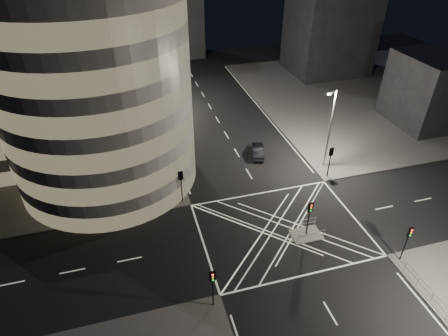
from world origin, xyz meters
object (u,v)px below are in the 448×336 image
object	(u,v)px
traffic_signal_fl	(181,181)
sedan	(258,151)
central_island	(306,235)
street_lamp_left_far	(148,80)
street_lamp_left_near	(166,137)
traffic_signal_nl	(213,282)
traffic_signal_fr	(331,157)
traffic_signal_island	(310,213)
street_lamp_right_far	(330,127)
traffic_signal_nr	(408,238)

from	to	relation	value
traffic_signal_fl	sedan	xyz separation A→B (m)	(11.25, 6.87, -2.22)
central_island	street_lamp_left_far	distance (m)	33.95
street_lamp_left_far	street_lamp_left_near	bearing A→B (deg)	-90.00
traffic_signal_nl	street_lamp_left_near	bearing A→B (deg)	91.94
traffic_signal_fr	sedan	size ratio (longest dim) A/B	0.95
central_island	street_lamp_left_far	bearing A→B (deg)	109.95
traffic_signal_island	sedan	bearing A→B (deg)	88.30
central_island	street_lamp_right_far	size ratio (longest dim) A/B	0.30
street_lamp_left_near	sedan	xyz separation A→B (m)	(11.89, 1.67, -4.85)
traffic_signal_fl	traffic_signal_nl	xyz separation A→B (m)	(0.00, -13.60, 0.00)
traffic_signal_nl	sedan	xyz separation A→B (m)	(11.25, 20.47, -2.22)
traffic_signal_nl	street_lamp_left_far	distance (m)	36.90
traffic_signal_nl	street_lamp_left_near	distance (m)	18.99
street_lamp_right_far	sedan	distance (m)	9.70
traffic_signal_fl	traffic_signal_nr	xyz separation A→B (m)	(17.60, -13.60, 0.00)
street_lamp_left_far	traffic_signal_fr	bearing A→B (deg)	-51.83
traffic_signal_island	traffic_signal_nr	bearing A→B (deg)	-37.93
central_island	traffic_signal_nl	size ratio (longest dim) A/B	0.75
central_island	traffic_signal_fl	xyz separation A→B (m)	(-10.80, 8.30, 2.84)
traffic_signal_nl	traffic_signal_nr	xyz separation A→B (m)	(17.60, 0.00, 0.00)
traffic_signal_nr	street_lamp_left_near	size ratio (longest dim) A/B	0.40
street_lamp_left_near	traffic_signal_island	bearing A→B (deg)	-49.73
traffic_signal_fr	traffic_signal_nr	bearing A→B (deg)	-90.00
traffic_signal_nl	traffic_signal_nr	distance (m)	17.60
traffic_signal_island	street_lamp_right_far	distance (m)	13.13
central_island	sedan	xyz separation A→B (m)	(0.45, 15.17, 0.62)
traffic_signal_fr	central_island	bearing A→B (deg)	-129.33
traffic_signal_fl	central_island	bearing A→B (deg)	-37.54
traffic_signal_nr	traffic_signal_island	xyz separation A→B (m)	(-6.80, 5.30, 0.00)
central_island	sedan	size ratio (longest dim) A/B	0.71
street_lamp_left_far	sedan	world-z (taller)	street_lamp_left_far
central_island	street_lamp_right_far	xyz separation A→B (m)	(7.44, 10.50, 5.47)
traffic_signal_nr	street_lamp_right_far	world-z (taller)	street_lamp_right_far
traffic_signal_fl	traffic_signal_island	xyz separation A→B (m)	(10.80, -8.30, 0.00)
traffic_signal_fl	street_lamp_right_far	xyz separation A→B (m)	(18.24, 2.20, 2.63)
traffic_signal_fr	traffic_signal_nr	world-z (taller)	same
traffic_signal_fr	street_lamp_left_far	world-z (taller)	street_lamp_left_far
traffic_signal_fr	traffic_signal_island	distance (m)	10.73
street_lamp_left_near	traffic_signal_nl	bearing A→B (deg)	-88.06
street_lamp_left_near	traffic_signal_fr	bearing A→B (deg)	-15.92
central_island	traffic_signal_nl	xyz separation A→B (m)	(-10.80, -5.30, 2.84)
traffic_signal_fl	street_lamp_right_far	size ratio (longest dim) A/B	0.40
street_lamp_right_far	street_lamp_left_far	bearing A→B (deg)	131.94
central_island	street_lamp_left_near	bearing A→B (deg)	130.27
central_island	traffic_signal_fr	world-z (taller)	traffic_signal_fr
street_lamp_left_far	sedan	distance (m)	20.77
traffic_signal_fl	traffic_signal_nl	world-z (taller)	same
traffic_signal_nr	sedan	size ratio (longest dim) A/B	0.95
traffic_signal_nr	street_lamp_left_far	distance (m)	41.15
central_island	traffic_signal_fr	size ratio (longest dim) A/B	0.75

